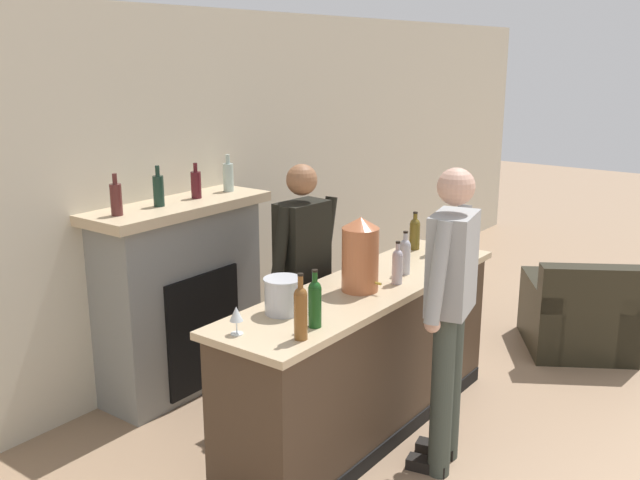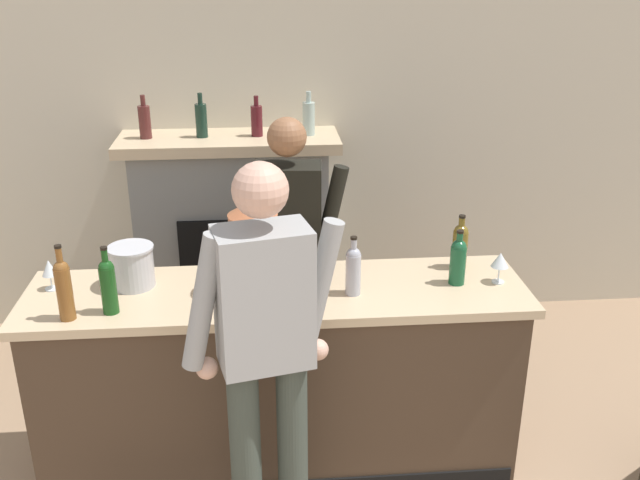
% 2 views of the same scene
% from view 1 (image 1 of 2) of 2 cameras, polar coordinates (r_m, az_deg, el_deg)
% --- Properties ---
extents(wall_back_panel, '(12.00, 0.07, 2.75)m').
position_cam_1_polar(wall_back_panel, '(5.50, -10.94, 3.51)').
color(wall_back_panel, beige).
rests_on(wall_back_panel, ground_plane).
extents(bar_counter, '(2.41, 0.63, 1.01)m').
position_cam_1_polar(bar_counter, '(4.68, 3.61, -9.47)').
color(bar_counter, '#443324').
rests_on(bar_counter, ground_plane).
extents(fireplace_stone, '(1.41, 0.52, 1.69)m').
position_cam_1_polar(fireplace_stone, '(5.29, -11.05, -4.35)').
color(fireplace_stone, gray).
rests_on(fireplace_stone, ground_plane).
extents(armchair_black, '(1.15, 1.13, 0.81)m').
position_cam_1_polar(armchair_black, '(6.34, 20.00, -5.94)').
color(armchair_black, black).
rests_on(armchair_black, ground_plane).
extents(person_customer, '(0.65, 0.37, 1.82)m').
position_cam_1_polar(person_customer, '(4.16, 10.31, -5.33)').
color(person_customer, '#394139').
rests_on(person_customer, ground_plane).
extents(person_bartender, '(0.66, 0.33, 1.71)m').
position_cam_1_polar(person_bartender, '(4.89, -1.38, -2.81)').
color(person_bartender, '#281D31').
rests_on(person_bartender, ground_plane).
extents(copper_dispenser, '(0.23, 0.27, 0.46)m').
position_cam_1_polar(copper_dispenser, '(4.33, 3.24, -1.12)').
color(copper_dispenser, '#B3623B').
rests_on(copper_dispenser, bar_counter).
extents(ice_bucket_steel, '(0.22, 0.22, 0.20)m').
position_cam_1_polar(ice_bucket_steel, '(4.00, -2.98, -4.46)').
color(ice_bucket_steel, silver).
rests_on(ice_bucket_steel, bar_counter).
extents(wine_bottle_burgundy_dark, '(0.08, 0.08, 0.28)m').
position_cam_1_polar(wine_bottle_burgundy_dark, '(5.32, 7.59, 0.62)').
color(wine_bottle_burgundy_dark, brown).
rests_on(wine_bottle_burgundy_dark, bar_counter).
extents(wine_bottle_port_short, '(0.07, 0.07, 0.35)m').
position_cam_1_polar(wine_bottle_port_short, '(3.62, -1.56, -5.66)').
color(wine_bottle_port_short, brown).
rests_on(wine_bottle_port_short, bar_counter).
extents(wine_bottle_riesling_slim, '(0.07, 0.07, 0.32)m').
position_cam_1_polar(wine_bottle_riesling_slim, '(3.78, -0.41, -4.95)').
color(wine_bottle_riesling_slim, '#164517').
rests_on(wine_bottle_riesling_slim, bar_counter).
extents(wine_bottle_cabernet_heavy, '(0.08, 0.08, 0.28)m').
position_cam_1_polar(wine_bottle_cabernet_heavy, '(5.19, 9.02, 0.16)').
color(wine_bottle_cabernet_heavy, '#164E2C').
rests_on(wine_bottle_cabernet_heavy, bar_counter).
extents(wine_bottle_chardonnay_pale, '(0.07, 0.07, 0.29)m').
position_cam_1_polar(wine_bottle_chardonnay_pale, '(4.71, 6.82, -1.18)').
color(wine_bottle_chardonnay_pale, '#A6A8B4').
rests_on(wine_bottle_chardonnay_pale, bar_counter).
extents(wine_bottle_merlot_tall, '(0.07, 0.07, 0.28)m').
position_cam_1_polar(wine_bottle_merlot_tall, '(4.51, 6.21, -1.99)').
color(wine_bottle_merlot_tall, '#B3ADBB').
rests_on(wine_bottle_merlot_tall, bar_counter).
extents(wine_glass_front_left, '(0.07, 0.07, 0.15)m').
position_cam_1_polar(wine_glass_front_left, '(3.72, -6.71, -5.99)').
color(wine_glass_front_left, silver).
rests_on(wine_glass_front_left, bar_counter).
extents(wine_glass_by_dispenser, '(0.09, 0.09, 0.16)m').
position_cam_1_polar(wine_glass_by_dispenser, '(5.36, 10.13, 0.49)').
color(wine_glass_by_dispenser, silver).
rests_on(wine_glass_by_dispenser, bar_counter).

